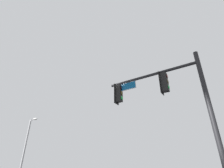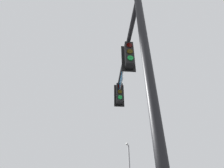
# 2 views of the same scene
# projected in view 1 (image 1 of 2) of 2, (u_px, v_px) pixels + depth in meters

# --- Properties ---
(signal_pole_near) EXTENTS (5.32, 0.86, 7.50)m
(signal_pole_near) POSITION_uv_depth(u_px,v_px,m) (167.00, 99.00, 9.08)
(signal_pole_near) COLOR black
(signal_pole_near) RESTS_ON ground_plane
(street_lamp) EXTENTS (1.74, 0.78, 7.11)m
(street_lamp) POSITION_uv_depth(u_px,v_px,m) (26.00, 147.00, 18.14)
(street_lamp) COLOR gray
(street_lamp) RESTS_ON ground_plane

